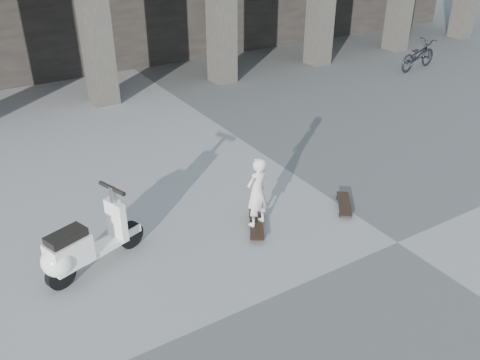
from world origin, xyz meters
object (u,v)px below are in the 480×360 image
longboard (256,224)px  bicycle (418,55)px  scooter (78,249)px  child (257,192)px  skateboard_spare (344,204)px

longboard → bicycle: (9.22, 4.84, 0.37)m
scooter → longboard: bearing=-25.3°
child → scooter: size_ratio=0.74×
child → skateboard_spare: bearing=155.5°
child → scooter: 2.75m
longboard → scooter: 2.77m
child → scooter: (-2.72, 0.30, -0.22)m
skateboard_spare → child: size_ratio=0.66×
child → bicycle: (9.22, 4.84, -0.23)m
longboard → child: child is taller
longboard → skateboard_spare: bearing=-68.4°
longboard → child: 0.60m
child → longboard: bearing=138.7°
longboard → scooter: scooter is taller
scooter → bicycle: scooter is taller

